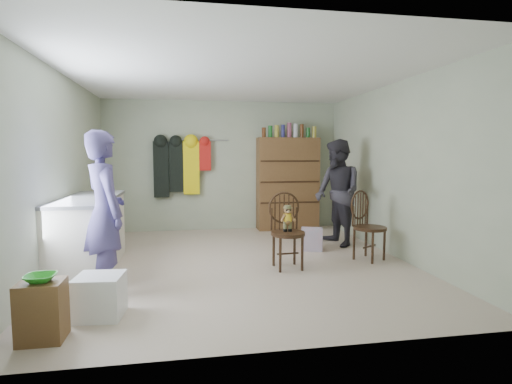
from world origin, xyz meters
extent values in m
plane|color=beige|center=(0.00, 0.00, 0.00)|extent=(5.00, 5.00, 0.00)
plane|color=#ABB396|center=(0.00, 2.50, 1.25)|extent=(4.50, 0.00, 4.50)
plane|color=#ABB396|center=(-2.25, 0.00, 1.25)|extent=(0.00, 5.00, 5.00)
plane|color=#ABB396|center=(2.25, 0.00, 1.25)|extent=(0.00, 5.00, 5.00)
plane|color=white|center=(0.00, 0.00, 2.50)|extent=(5.00, 5.00, 0.00)
cube|color=silver|center=(-1.95, 0.00, 0.45)|extent=(0.60, 1.80, 0.90)
cube|color=slate|center=(-1.95, 0.00, 0.92)|extent=(0.64, 1.86, 0.04)
cylinder|color=#99999E|center=(-1.64, -0.45, 0.54)|extent=(0.02, 0.02, 0.14)
cylinder|color=#99999E|center=(-1.64, 0.45, 0.54)|extent=(0.02, 0.02, 0.14)
cube|color=brown|center=(-1.86, -2.00, 0.24)|extent=(0.34, 0.29, 0.48)
imported|color=green|center=(-1.86, -2.00, 0.51)|extent=(0.24, 0.24, 0.06)
cube|color=white|center=(-1.51, -1.59, 0.19)|extent=(0.44, 0.42, 0.39)
cylinder|color=#3C2515|center=(0.57, -0.38, 0.46)|extent=(0.46, 0.46, 0.04)
cylinder|color=#3C2515|center=(0.43, -0.54, 0.22)|extent=(0.04, 0.04, 0.44)
cylinder|color=#3C2515|center=(0.72, -0.52, 0.22)|extent=(0.04, 0.04, 0.44)
cylinder|color=#3C2515|center=(0.41, -0.23, 0.22)|extent=(0.04, 0.04, 0.44)
cylinder|color=#3C2515|center=(0.70, -0.22, 0.22)|extent=(0.04, 0.04, 0.44)
torus|color=#3C2515|center=(0.56, -0.21, 0.77)|extent=(0.43, 0.05, 0.43)
cylinder|color=#3C2515|center=(0.38, -0.23, 0.63)|extent=(0.03, 0.03, 0.29)
cylinder|color=#3C2515|center=(0.73, -0.20, 0.63)|extent=(0.03, 0.03, 0.29)
cylinder|color=yellow|center=(0.57, -0.36, 0.66)|extent=(0.11, 0.11, 0.10)
cylinder|color=#475128|center=(0.57, -0.36, 0.56)|extent=(0.07, 0.07, 0.16)
sphere|color=#9E7042|center=(0.57, -0.36, 0.76)|extent=(0.10, 0.10, 0.10)
cylinder|color=#475128|center=(0.57, -0.36, 0.81)|extent=(0.09, 0.09, 0.03)
cube|color=black|center=(0.57, -0.41, 0.77)|extent=(0.07, 0.01, 0.02)
cylinder|color=#3C2515|center=(1.80, -0.17, 0.45)|extent=(0.59, 0.59, 0.04)
cylinder|color=#3C2515|center=(1.75, -0.37, 0.22)|extent=(0.03, 0.03, 0.43)
cylinder|color=#3C2515|center=(2.00, -0.22, 0.22)|extent=(0.03, 0.03, 0.43)
cylinder|color=#3C2515|center=(1.60, -0.12, 0.22)|extent=(0.03, 0.03, 0.43)
cylinder|color=#3C2515|center=(1.84, 0.03, 0.22)|extent=(0.03, 0.03, 0.43)
torus|color=#3C2515|center=(1.71, -0.03, 0.76)|extent=(0.38, 0.24, 0.42)
cylinder|color=#3C2515|center=(1.57, -0.12, 0.62)|extent=(0.03, 0.03, 0.29)
cylinder|color=#3C2515|center=(1.86, 0.05, 0.62)|extent=(0.03, 0.03, 0.29)
cube|color=#E5727E|center=(1.18, 0.52, 0.17)|extent=(0.39, 0.34, 0.34)
imported|color=#4A4178|center=(-1.57, -0.91, 0.87)|extent=(0.67, 0.75, 1.73)
imported|color=#2D2B33|center=(1.69, 0.77, 0.86)|extent=(0.79, 0.94, 1.72)
cube|color=brown|center=(1.25, 2.30, 0.90)|extent=(1.20, 0.38, 1.80)
cube|color=#3C2515|center=(1.25, 2.11, 0.55)|extent=(1.16, 0.02, 0.03)
cube|color=#3C2515|center=(1.25, 2.11, 0.95)|extent=(1.16, 0.02, 0.03)
cube|color=#3C2515|center=(1.25, 2.11, 1.35)|extent=(1.16, 0.02, 0.03)
cylinder|color=#592D14|center=(0.75, 2.20, 1.89)|extent=(0.08, 0.08, 0.19)
cylinder|color=#19591E|center=(0.88, 2.20, 1.91)|extent=(0.08, 0.08, 0.22)
cylinder|color=#A59933|center=(1.00, 2.20, 1.92)|extent=(0.09, 0.09, 0.23)
cylinder|color=navy|center=(1.12, 2.20, 1.92)|extent=(0.07, 0.07, 0.24)
cylinder|color=#8C3F59|center=(1.25, 2.20, 1.94)|extent=(0.08, 0.08, 0.28)
cylinder|color=#B2B2B7|center=(1.38, 2.20, 1.93)|extent=(0.09, 0.09, 0.26)
cylinder|color=#592D14|center=(1.50, 2.20, 1.93)|extent=(0.07, 0.07, 0.26)
cylinder|color=#19591E|center=(1.62, 2.20, 1.89)|extent=(0.07, 0.07, 0.19)
cylinder|color=#A59933|center=(1.75, 2.20, 1.91)|extent=(0.08, 0.08, 0.22)
cylinder|color=#99999E|center=(-0.40, 2.44, 1.75)|extent=(1.00, 0.02, 0.02)
cube|color=black|center=(-1.18, 2.38, 1.19)|extent=(0.28, 0.10, 1.05)
cube|color=black|center=(-0.90, 2.38, 1.25)|extent=(0.26, 0.10, 0.95)
cube|color=yellow|center=(-0.62, 2.38, 1.22)|extent=(0.30, 0.10, 1.00)
cube|color=red|center=(-0.36, 2.38, 1.44)|extent=(0.22, 0.10, 0.55)
camera|label=1|loc=(-0.71, -5.31, 1.48)|focal=28.00mm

